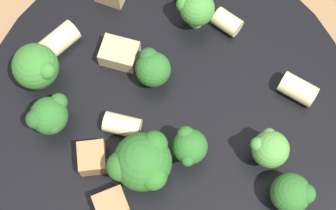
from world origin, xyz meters
TOP-DOWN VIEW (x-y plane):
  - ground_plane at (0.00, 0.00)m, footprint 2.00×2.00m
  - pasta_bowl at (0.00, 0.00)m, footprint 0.27×0.27m
  - broccoli_floret_0 at (-0.00, -0.04)m, footprint 0.02×0.03m
  - broccoli_floret_1 at (-0.03, -0.03)m, footprint 0.04×0.04m
  - broccoli_floret_2 at (0.05, -0.09)m, footprint 0.03×0.03m
  - broccoli_floret_3 at (0.00, 0.03)m, footprint 0.03×0.03m
  - broccoli_floret_4 at (0.05, 0.06)m, footprint 0.03×0.03m
  - broccoli_floret_5 at (-0.08, 0.02)m, footprint 0.03×0.03m
  - broccoli_floret_6 at (-0.07, 0.06)m, footprint 0.03×0.03m
  - broccoli_floret_7 at (0.05, -0.06)m, footprint 0.02×0.03m
  - rigatoni_0 at (0.09, -0.02)m, footprint 0.03×0.03m
  - rigatoni_1 at (-0.05, 0.08)m, footprint 0.03×0.02m
  - rigatoni_2 at (0.07, 0.04)m, footprint 0.02×0.02m
  - rigatoni_3 at (-0.03, -0.00)m, footprint 0.03×0.03m
  - chicken_chunk_0 at (-0.02, 0.05)m, footprint 0.03×0.03m
  - chicken_chunk_1 at (-0.06, -0.05)m, footprint 0.02×0.02m
  - chicken_chunk_4 at (-0.06, -0.01)m, footprint 0.02×0.02m

SIDE VIEW (x-z plane):
  - ground_plane at x=0.00m, z-range 0.00..0.00m
  - pasta_bowl at x=0.00m, z-range 0.00..0.04m
  - rigatoni_2 at x=0.07m, z-range 0.04..0.05m
  - rigatoni_3 at x=-0.03m, z-range 0.04..0.05m
  - chicken_chunk_0 at x=-0.02m, z-range 0.04..0.05m
  - rigatoni_0 at x=0.09m, z-range 0.04..0.05m
  - rigatoni_1 at x=-0.05m, z-range 0.04..0.05m
  - chicken_chunk_4 at x=-0.06m, z-range 0.04..0.05m
  - chicken_chunk_1 at x=-0.06m, z-range 0.04..0.05m
  - broccoli_floret_3 at x=0.00m, z-range 0.04..0.07m
  - broccoli_floret_2 at x=0.05m, z-range 0.04..0.07m
  - broccoli_floret_5 at x=-0.08m, z-range 0.04..0.07m
  - broccoli_floret_4 at x=0.05m, z-range 0.04..0.07m
  - broccoli_floret_7 at x=0.05m, z-range 0.04..0.07m
  - broccoli_floret_6 at x=-0.07m, z-range 0.04..0.08m
  - broccoli_floret_0 at x=0.00m, z-range 0.04..0.08m
  - broccoli_floret_1 at x=-0.03m, z-range 0.04..0.08m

